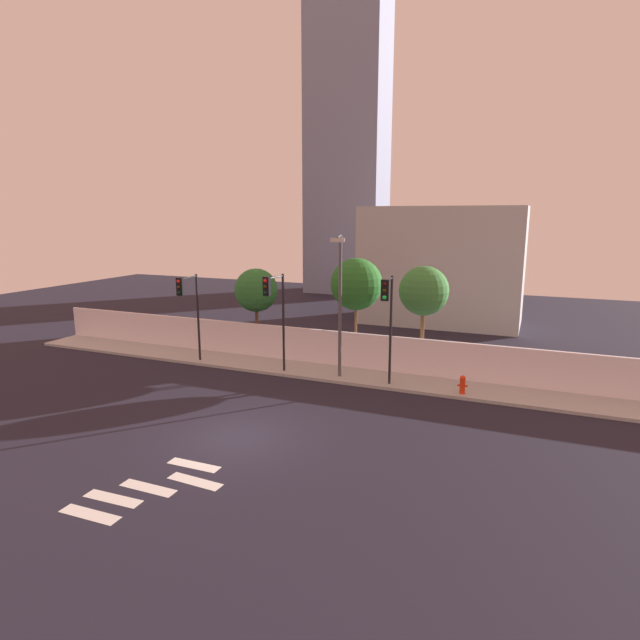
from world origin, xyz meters
TOP-DOWN VIEW (x-y plane):
  - ground_plane at (0.00, 0.00)m, footprint 80.00×80.00m
  - sidewalk at (0.00, 8.20)m, footprint 36.00×2.40m
  - perimeter_wall at (0.00, 9.49)m, footprint 36.00×0.18m
  - crosswalk_marking at (-0.47, -4.10)m, footprint 3.37×3.87m
  - traffic_light_left at (-6.88, 6.68)m, footprint 0.41×1.86m
  - traffic_light_center at (3.60, 6.74)m, footprint 0.36×1.80m
  - traffic_light_right at (-2.00, 6.83)m, footprint 0.40×1.62m
  - street_lamp_curbside at (1.09, 7.43)m, footprint 1.03×2.34m
  - fire_hydrant at (6.85, 7.45)m, footprint 0.44×0.26m
  - roadside_tree_leftmost at (-5.30, 10.87)m, footprint 2.49×2.49m
  - roadside_tree_midleft at (0.74, 10.87)m, footprint 2.75×2.75m
  - roadside_tree_midright at (4.31, 10.87)m, footprint 2.50×2.50m
  - low_building_distant at (3.02, 23.49)m, footprint 11.27×6.00m
  - tower_on_skyline at (-8.69, 35.49)m, footprint 7.52×5.00m

SIDE VIEW (x-z plane):
  - ground_plane at x=0.00m, z-range 0.00..0.00m
  - crosswalk_marking at x=-0.47m, z-range 0.00..0.01m
  - sidewalk at x=0.00m, z-range 0.00..0.15m
  - fire_hydrant at x=6.85m, z-range 0.18..1.00m
  - perimeter_wall at x=0.00m, z-range 0.15..1.95m
  - traffic_light_left at x=-6.88m, z-range 1.24..5.88m
  - roadside_tree_leftmost at x=-5.30m, z-range 1.16..6.01m
  - traffic_light_right at x=-2.00m, z-range 1.27..6.15m
  - traffic_light_center at x=3.60m, z-range 1.31..6.34m
  - roadside_tree_midright at x=4.31m, z-range 1.40..6.75m
  - low_building_distant at x=3.02m, z-range 0.00..8.42m
  - street_lamp_curbside at x=1.09m, z-range 0.82..7.62m
  - roadside_tree_midleft at x=0.74m, z-range 1.43..7.07m
  - tower_on_skyline at x=-8.69m, z-range 0.00..33.54m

